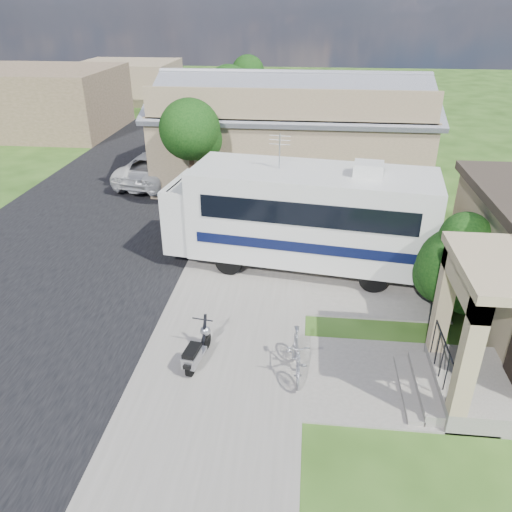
# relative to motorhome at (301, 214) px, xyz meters

# --- Properties ---
(ground) EXTENTS (120.00, 120.00, 0.00)m
(ground) POSITION_rel_motorhome_xyz_m (-0.74, -4.52, -1.84)
(ground) COLOR #1F3D10
(street_slab) EXTENTS (9.00, 80.00, 0.02)m
(street_slab) POSITION_rel_motorhome_xyz_m (-8.24, 5.48, -1.83)
(street_slab) COLOR black
(street_slab) RESTS_ON ground
(sidewalk_slab) EXTENTS (4.00, 80.00, 0.06)m
(sidewalk_slab) POSITION_rel_motorhome_xyz_m (-1.74, 5.48, -1.81)
(sidewalk_slab) COLOR slate
(sidewalk_slab) RESTS_ON ground
(driveway_slab) EXTENTS (7.00, 6.00, 0.05)m
(driveway_slab) POSITION_rel_motorhome_xyz_m (0.76, -0.02, -1.82)
(driveway_slab) COLOR slate
(driveway_slab) RESTS_ON ground
(walk_slab) EXTENTS (4.00, 3.00, 0.05)m
(walk_slab) POSITION_rel_motorhome_xyz_m (2.26, -5.52, -1.82)
(walk_slab) COLOR slate
(walk_slab) RESTS_ON ground
(warehouse) EXTENTS (12.50, 8.40, 5.04)m
(warehouse) POSITION_rel_motorhome_xyz_m (-0.74, 9.44, 0.15)
(warehouse) COLOR #78664B
(warehouse) RESTS_ON ground
(distant_bldg_far) EXTENTS (10.00, 8.00, 4.00)m
(distant_bldg_far) POSITION_rel_motorhome_xyz_m (-17.74, 17.48, 0.16)
(distant_bldg_far) COLOR brown
(distant_bldg_far) RESTS_ON ground
(distant_bldg_near) EXTENTS (8.00, 7.00, 3.20)m
(distant_bldg_near) POSITION_rel_motorhome_xyz_m (-15.74, 29.48, -0.24)
(distant_bldg_near) COLOR #78664B
(distant_bldg_near) RESTS_ON ground
(street_tree_a) EXTENTS (2.44, 2.40, 4.58)m
(street_tree_a) POSITION_rel_motorhome_xyz_m (-4.44, 4.53, 1.41)
(street_tree_a) COLOR black
(street_tree_a) RESTS_ON ground
(street_tree_b) EXTENTS (2.44, 2.40, 4.73)m
(street_tree_b) POSITION_rel_motorhome_xyz_m (-4.44, 14.53, 1.55)
(street_tree_b) COLOR black
(street_tree_b) RESTS_ON ground
(street_tree_c) EXTENTS (2.44, 2.40, 4.42)m
(street_tree_c) POSITION_rel_motorhome_xyz_m (-4.44, 23.53, 1.26)
(street_tree_c) COLOR black
(street_tree_c) RESTS_ON ground
(motorhome) EXTENTS (8.64, 3.72, 4.29)m
(motorhome) POSITION_rel_motorhome_xyz_m (0.00, 0.00, 0.00)
(motorhome) COLOR silver
(motorhome) RESTS_ON ground
(shrub) EXTENTS (2.50, 2.38, 3.06)m
(shrub) POSITION_rel_motorhome_xyz_m (4.37, -2.44, -0.27)
(shrub) COLOR black
(shrub) RESTS_ON ground
(scooter) EXTENTS (0.59, 1.50, 0.99)m
(scooter) POSITION_rel_motorhome_xyz_m (-2.30, -5.43, -1.39)
(scooter) COLOR black
(scooter) RESTS_ON ground
(bicycle) EXTENTS (0.65, 1.81, 1.07)m
(bicycle) POSITION_rel_motorhome_xyz_m (0.08, -5.49, -1.31)
(bicycle) COLOR #9A99A0
(bicycle) RESTS_ON ground
(pickup_truck) EXTENTS (3.40, 5.71, 1.49)m
(pickup_truck) POSITION_rel_motorhome_xyz_m (-7.00, 7.90, -1.10)
(pickup_truck) COLOR silver
(pickup_truck) RESTS_ON ground
(van) EXTENTS (3.28, 6.06, 1.67)m
(van) POSITION_rel_motorhome_xyz_m (-7.34, 15.36, -1.01)
(van) COLOR silver
(van) RESTS_ON ground
(garden_hose) EXTENTS (0.38, 0.38, 0.17)m
(garden_hose) POSITION_rel_motorhome_xyz_m (2.97, -4.97, -1.76)
(garden_hose) COLOR #125A1B
(garden_hose) RESTS_ON ground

